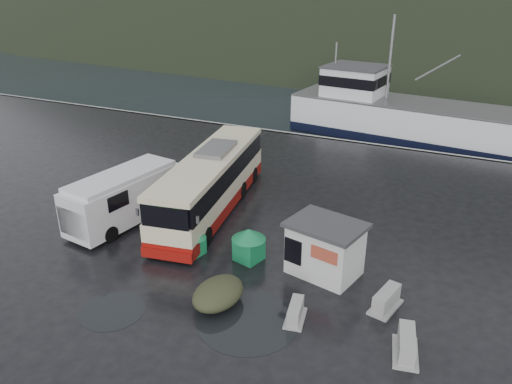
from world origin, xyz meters
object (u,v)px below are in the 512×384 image
at_px(jersey_barrier_c, 385,308).
at_px(fishing_trawler, 417,125).
at_px(jersey_barrier_b, 295,319).
at_px(coach_bus, 212,209).
at_px(ticket_kiosk, 323,272).
at_px(white_van, 127,221).
at_px(waste_bin_left, 194,254).
at_px(dome_tent, 219,303).
at_px(waste_bin_right, 249,259).
at_px(jersey_barrier_a, 405,354).

height_order(jersey_barrier_c, fishing_trawler, fishing_trawler).
xyz_separation_m(jersey_barrier_b, fishing_trawler, (0.14, 30.11, 0.00)).
relative_size(coach_bus, ticket_kiosk, 3.81).
xyz_separation_m(white_van, fishing_trawler, (11.53, 26.12, 0.00)).
bearing_deg(coach_bus, jersey_barrier_b, -52.23).
bearing_deg(jersey_barrier_c, coach_bus, 154.99).
relative_size(waste_bin_left, fishing_trawler, 0.05).
bearing_deg(jersey_barrier_b, fishing_trawler, 89.73).
relative_size(coach_bus, white_van, 1.80).
xyz_separation_m(white_van, jersey_barrier_b, (11.39, -3.99, 0.00)).
bearing_deg(ticket_kiosk, waste_bin_left, -157.33).
distance_m(waste_bin_left, jersey_barrier_c, 9.29).
relative_size(waste_bin_left, dome_tent, 0.50).
distance_m(jersey_barrier_c, fishing_trawler, 28.05).
bearing_deg(waste_bin_right, jersey_barrier_a, -23.56).
bearing_deg(fishing_trawler, jersey_barrier_c, -77.45).
bearing_deg(jersey_barrier_c, ticket_kiosk, 154.67).
bearing_deg(dome_tent, jersey_barrier_a, 1.58).
height_order(coach_bus, jersey_barrier_a, coach_bus).
bearing_deg(jersey_barrier_a, fishing_trawler, 97.72).
bearing_deg(waste_bin_left, jersey_barrier_b, -22.75).
xyz_separation_m(white_van, waste_bin_left, (5.16, -1.38, 0.00)).
relative_size(coach_bus, fishing_trawler, 0.46).
relative_size(white_van, waste_bin_right, 4.18).
xyz_separation_m(jersey_barrier_c, fishing_trawler, (-2.91, 27.90, 0.00)).
height_order(waste_bin_right, dome_tent, waste_bin_right).
bearing_deg(jersey_barrier_a, jersey_barrier_c, 116.68).
distance_m(white_van, waste_bin_left, 5.34).
bearing_deg(dome_tent, jersey_barrier_c, 22.32).
bearing_deg(ticket_kiosk, jersey_barrier_a, -28.91).
xyz_separation_m(waste_bin_right, fishing_trawler, (3.73, 26.86, 0.00)).
bearing_deg(fishing_trawler, white_van, -107.22).
xyz_separation_m(white_van, jersey_barrier_a, (15.63, -4.15, 0.00)).
distance_m(waste_bin_right, jersey_barrier_a, 8.55).
relative_size(jersey_barrier_b, jersey_barrier_c, 0.86).
bearing_deg(ticket_kiosk, jersey_barrier_b, -76.60).
xyz_separation_m(waste_bin_left, fishing_trawler, (6.37, 27.50, 0.00)).
relative_size(ticket_kiosk, jersey_barrier_c, 1.89).
bearing_deg(waste_bin_right, waste_bin_left, -166.24).
bearing_deg(jersey_barrier_b, jersey_barrier_c, 35.87).
bearing_deg(white_van, jersey_barrier_b, -11.27).
bearing_deg(dome_tent, white_van, 151.89).
bearing_deg(jersey_barrier_c, jersey_barrier_b, -144.13).
distance_m(coach_bus, ticket_kiosk, 8.66).
bearing_deg(jersey_barrier_c, waste_bin_left, 177.53).
xyz_separation_m(white_van, jersey_barrier_c, (14.44, -1.78, 0.00)).
bearing_deg(jersey_barrier_b, waste_bin_left, 157.25).
bearing_deg(coach_bus, jersey_barrier_c, -34.40).
relative_size(waste_bin_right, dome_tent, 0.64).
height_order(waste_bin_left, ticket_kiosk, ticket_kiosk).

